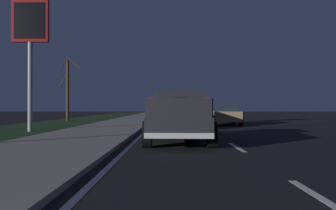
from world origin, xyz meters
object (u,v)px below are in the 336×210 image
(pickup_truck, at_px, (180,115))
(sedan_tan, at_px, (225,114))
(sedan_blue, at_px, (204,111))
(gas_price_sign, at_px, (30,33))
(bare_tree_far, at_px, (68,89))
(sedan_black, at_px, (178,115))

(pickup_truck, height_order, sedan_tan, pickup_truck)
(sedan_blue, relative_size, gas_price_sign, 0.65)
(sedan_blue, height_order, bare_tree_far, bare_tree_far)
(pickup_truck, bearing_deg, bare_tree_far, 27.41)
(sedan_black, relative_size, gas_price_sign, 0.65)
(sedan_tan, relative_size, gas_price_sign, 0.65)
(pickup_truck, height_order, gas_price_sign, gas_price_sign)
(sedan_black, height_order, sedan_blue, same)
(pickup_truck, bearing_deg, sedan_tan, -16.41)
(sedan_black, relative_size, bare_tree_far, 0.74)
(sedan_blue, bearing_deg, sedan_tan, 179.78)
(gas_price_sign, bearing_deg, sedan_blue, -27.10)
(sedan_blue, distance_m, gas_price_sign, 25.06)
(gas_price_sign, bearing_deg, sedan_black, -71.37)
(pickup_truck, height_order, sedan_blue, pickup_truck)
(sedan_black, bearing_deg, pickup_truck, 179.16)
(sedan_black, distance_m, gas_price_sign, 9.27)
(sedan_black, height_order, bare_tree_far, bare_tree_far)
(sedan_blue, xyz_separation_m, bare_tree_far, (-8.06, 13.49, 2.21))
(sedan_tan, xyz_separation_m, bare_tree_far, (7.02, 13.44, 2.21))
(bare_tree_far, bearing_deg, pickup_truck, -152.59)
(sedan_black, distance_m, bare_tree_far, 15.25)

